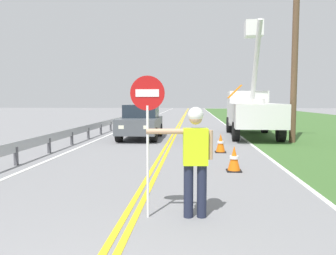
# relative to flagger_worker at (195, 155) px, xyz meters

# --- Properties ---
(centerline_yellow_left) EXTENTS (0.11, 110.00, 0.01)m
(centerline_yellow_left) POSITION_rel_flagger_worker_xyz_m (-1.16, 16.34, -1.04)
(centerline_yellow_left) COLOR yellow
(centerline_yellow_left) RESTS_ON ground
(centerline_yellow_right) EXTENTS (0.11, 110.00, 0.01)m
(centerline_yellow_right) POSITION_rel_flagger_worker_xyz_m (-0.98, 16.34, -1.04)
(centerline_yellow_right) COLOR yellow
(centerline_yellow_right) RESTS_ON ground
(edge_line_right) EXTENTS (0.12, 110.00, 0.01)m
(edge_line_right) POSITION_rel_flagger_worker_xyz_m (2.53, 16.34, -1.04)
(edge_line_right) COLOR silver
(edge_line_right) RESTS_ON ground
(edge_line_left) EXTENTS (0.12, 110.00, 0.01)m
(edge_line_left) POSITION_rel_flagger_worker_xyz_m (-4.67, 16.34, -1.04)
(edge_line_left) COLOR silver
(edge_line_left) RESTS_ON ground
(flagger_worker) EXTENTS (1.09, 0.27, 1.83)m
(flagger_worker) POSITION_rel_flagger_worker_xyz_m (0.00, 0.00, 0.00)
(flagger_worker) COLOR #1E2338
(flagger_worker) RESTS_ON ground
(stop_sign_paddle) EXTENTS (0.56, 0.04, 2.33)m
(stop_sign_paddle) POSITION_rel_flagger_worker_xyz_m (-0.77, -0.06, 0.66)
(stop_sign_paddle) COLOR silver
(stop_sign_paddle) RESTS_ON ground
(utility_bucket_truck) EXTENTS (2.89, 6.89, 6.04)m
(utility_bucket_truck) POSITION_rel_flagger_worker_xyz_m (3.12, 12.85, 0.39)
(utility_bucket_truck) COLOR silver
(utility_bucket_truck) RESTS_ON ground
(oncoming_sedan_nearest) EXTENTS (1.94, 4.12, 1.70)m
(oncoming_sedan_nearest) POSITION_rel_flagger_worker_xyz_m (-2.63, 11.07, -0.21)
(oncoming_sedan_nearest) COLOR #4C5156
(oncoming_sedan_nearest) RESTS_ON ground
(utility_pole_near) EXTENTS (1.80, 0.28, 8.63)m
(utility_pole_near) POSITION_rel_flagger_worker_xyz_m (4.52, 10.11, 3.45)
(utility_pole_near) COLOR brown
(utility_pole_near) RESTS_ON ground
(traffic_cone_lead) EXTENTS (0.40, 0.40, 0.70)m
(traffic_cone_lead) POSITION_rel_flagger_worker_xyz_m (1.10, 3.65, -0.71)
(traffic_cone_lead) COLOR orange
(traffic_cone_lead) RESTS_ON ground
(traffic_cone_mid) EXTENTS (0.40, 0.40, 0.70)m
(traffic_cone_mid) POSITION_rel_flagger_worker_xyz_m (1.00, 6.93, -0.71)
(traffic_cone_mid) COLOR orange
(traffic_cone_mid) RESTS_ON ground
(guardrail_left_shoulder) EXTENTS (0.10, 32.00, 0.71)m
(guardrail_left_shoulder) POSITION_rel_flagger_worker_xyz_m (-5.27, 12.00, -0.53)
(guardrail_left_shoulder) COLOR #9EA0A3
(guardrail_left_shoulder) RESTS_ON ground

